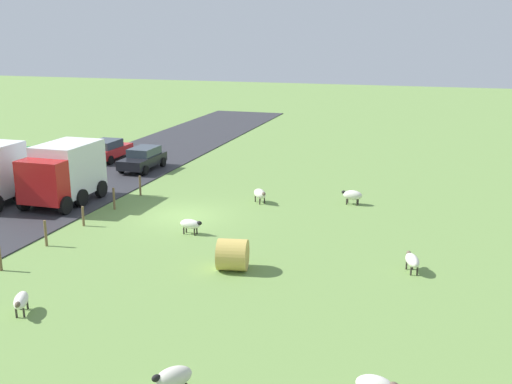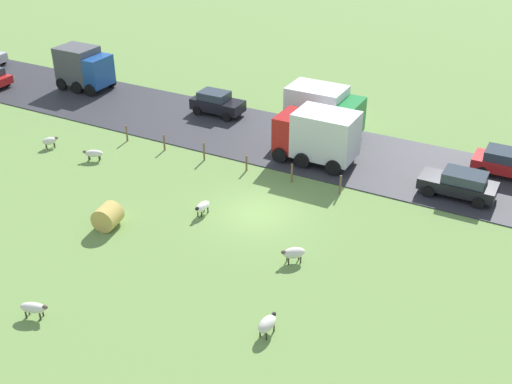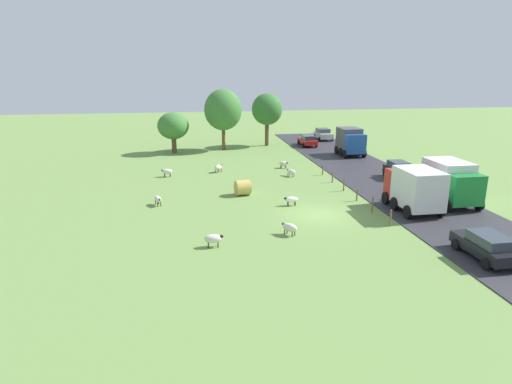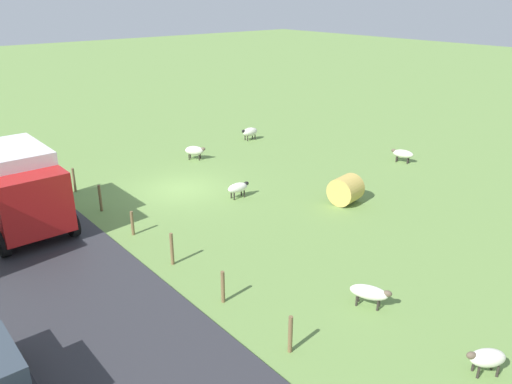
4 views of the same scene
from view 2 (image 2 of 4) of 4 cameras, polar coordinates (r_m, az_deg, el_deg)
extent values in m
plane|color=#6B8E47|center=(33.72, 0.17, -1.97)|extent=(160.00, 160.00, 0.00)
cube|color=#2D2D33|center=(40.88, 6.10, 3.86)|extent=(8.00, 80.00, 0.06)
ellipsoid|color=silver|center=(29.79, 3.48, -5.54)|extent=(1.11, 1.16, 0.53)
ellipsoid|color=brown|center=(29.60, 2.53, -5.49)|extent=(0.31, 0.31, 0.20)
cylinder|color=#2D2823|center=(29.81, 2.99, -6.35)|extent=(0.07, 0.07, 0.33)
cylinder|color=#2D2823|center=(30.04, 2.83, -6.04)|extent=(0.07, 0.07, 0.33)
cylinder|color=#2D2823|center=(29.96, 4.09, -6.19)|extent=(0.07, 0.07, 0.33)
cylinder|color=#2D2823|center=(30.19, 3.93, -5.88)|extent=(0.07, 0.07, 0.33)
ellipsoid|color=white|center=(33.52, -4.88, -1.31)|extent=(1.06, 0.53, 0.46)
ellipsoid|color=black|center=(33.14, -5.39, -1.52)|extent=(0.27, 0.20, 0.20)
cylinder|color=#2D2823|center=(33.44, -4.97, -2.07)|extent=(0.07, 0.07, 0.33)
cylinder|color=#2D2823|center=(33.57, -5.32, -1.95)|extent=(0.07, 0.07, 0.33)
cylinder|color=#2D2823|center=(33.82, -4.40, -1.65)|extent=(0.07, 0.07, 0.33)
cylinder|color=#2D2823|center=(33.95, -4.75, -1.53)|extent=(0.07, 0.07, 0.33)
ellipsoid|color=silver|center=(42.92, -18.28, 4.44)|extent=(1.03, 0.91, 0.47)
ellipsoid|color=brown|center=(42.93, -17.73, 4.70)|extent=(0.32, 0.30, 0.20)
cylinder|color=#2D2823|center=(43.20, -17.92, 4.18)|extent=(0.07, 0.07, 0.32)
cylinder|color=#2D2823|center=(42.97, -17.85, 4.05)|extent=(0.07, 0.07, 0.32)
cylinder|color=#2D2823|center=(43.14, -18.57, 4.03)|extent=(0.07, 0.07, 0.32)
cylinder|color=#2D2823|center=(42.90, -18.51, 3.90)|extent=(0.07, 0.07, 0.32)
ellipsoid|color=silver|center=(28.20, -19.63, -9.89)|extent=(0.81, 1.23, 0.46)
ellipsoid|color=brown|center=(27.90, -18.66, -9.89)|extent=(0.26, 0.30, 0.20)
cylinder|color=#2D2823|center=(28.35, -18.82, -10.37)|extent=(0.07, 0.07, 0.34)
cylinder|color=#2D2823|center=(28.19, -19.04, -10.68)|extent=(0.07, 0.07, 0.34)
cylinder|color=#2D2823|center=(28.63, -19.97, -10.17)|extent=(0.07, 0.07, 0.34)
cylinder|color=#2D2823|center=(28.46, -20.19, -10.48)|extent=(0.07, 0.07, 0.34)
ellipsoid|color=silver|center=(40.39, -14.55, 3.42)|extent=(0.92, 1.25, 0.44)
ellipsoid|color=brown|center=(40.51, -15.32, 3.54)|extent=(0.28, 0.31, 0.20)
cylinder|color=#2D2823|center=(40.52, -14.97, 2.93)|extent=(0.07, 0.07, 0.32)
cylinder|color=#2D2823|center=(40.72, -14.88, 3.08)|extent=(0.07, 0.07, 0.32)
cylinder|color=#2D2823|center=(40.34, -14.09, 2.93)|extent=(0.07, 0.07, 0.32)
cylinder|color=#2D2823|center=(40.55, -14.01, 3.08)|extent=(0.07, 0.07, 0.32)
ellipsoid|color=silver|center=(25.81, 1.02, -11.91)|extent=(1.10, 0.63, 0.55)
ellipsoid|color=black|center=(26.06, 1.62, -11.09)|extent=(0.27, 0.20, 0.20)
cylinder|color=#2D2823|center=(26.30, 1.07, -12.05)|extent=(0.07, 0.07, 0.33)
cylinder|color=#2D2823|center=(26.19, 1.65, -12.28)|extent=(0.07, 0.07, 0.33)
cylinder|color=#2D2823|center=(25.93, 0.38, -12.77)|extent=(0.07, 0.07, 0.33)
cylinder|color=#2D2823|center=(25.81, 0.96, -13.01)|extent=(0.07, 0.07, 0.33)
cylinder|color=tan|center=(33.13, -13.35, -2.19)|extent=(1.40, 1.47, 1.29)
cylinder|color=brown|center=(35.60, 7.69, 0.65)|extent=(0.12, 0.12, 1.17)
cylinder|color=brown|center=(36.60, 3.28, 1.76)|extent=(0.12, 0.12, 1.20)
cylinder|color=brown|center=(37.86, -0.87, 2.63)|extent=(0.12, 0.12, 1.00)
cylinder|color=brown|center=(39.23, -4.76, 3.71)|extent=(0.12, 0.12, 1.21)
cylinder|color=brown|center=(40.84, -8.35, 4.47)|extent=(0.12, 0.12, 1.08)
cylinder|color=brown|center=(42.58, -11.68, 5.27)|extent=(0.12, 0.12, 1.12)
cube|color=#197F33|center=(41.57, 8.61, 6.65)|extent=(2.56, 1.20, 2.30)
cube|color=silver|center=(42.26, 5.51, 7.66)|extent=(2.56, 3.69, 2.88)
cylinder|color=black|center=(43.14, 9.10, 5.81)|extent=(0.30, 0.96, 0.96)
cylinder|color=black|center=(40.92, 7.86, 4.56)|extent=(0.30, 0.96, 0.96)
cylinder|color=black|center=(43.60, 7.22, 6.22)|extent=(0.30, 0.96, 0.96)
cylinder|color=black|center=(41.41, 5.89, 5.00)|extent=(0.30, 0.96, 0.96)
cylinder|color=black|center=(44.29, 4.77, 6.73)|extent=(0.30, 0.96, 0.96)
cylinder|color=black|center=(42.14, 3.34, 5.56)|extent=(0.30, 0.96, 0.96)
cube|color=#B21919|center=(39.36, 3.03, 5.60)|extent=(2.55, 1.20, 2.30)
cube|color=silver|center=(38.38, 6.36, 5.22)|extent=(2.55, 3.70, 2.80)
cylinder|color=black|center=(38.80, 2.17, 3.38)|extent=(0.30, 0.96, 0.96)
cylinder|color=black|center=(40.89, 3.76, 4.76)|extent=(0.30, 0.96, 0.96)
cylinder|color=black|center=(38.23, 4.23, 2.90)|extent=(0.30, 0.96, 0.96)
cylinder|color=black|center=(40.35, 5.73, 4.32)|extent=(0.30, 0.96, 0.96)
cylinder|color=black|center=(37.55, 7.05, 2.23)|extent=(0.30, 0.96, 0.96)
cylinder|color=black|center=(39.71, 8.43, 3.71)|extent=(0.30, 0.96, 0.96)
cube|color=#1E4C99|center=(51.41, -14.11, 10.58)|extent=(2.41, 1.20, 2.30)
cube|color=#4C4C51|center=(52.69, -15.87, 11.10)|extent=(2.41, 2.94, 2.81)
cylinder|color=black|center=(52.62, -13.10, 9.81)|extent=(0.30, 0.96, 0.96)
cylinder|color=black|center=(50.95, -14.84, 8.94)|extent=(0.30, 0.96, 0.96)
cylinder|color=black|center=(53.47, -14.21, 9.99)|extent=(0.30, 0.96, 0.96)
cylinder|color=black|center=(51.83, -15.95, 9.13)|extent=(0.30, 0.96, 0.96)
cylinder|color=black|center=(54.53, -15.51, 10.20)|extent=(0.30, 0.96, 0.96)
cylinder|color=black|center=(52.92, -17.26, 9.36)|extent=(0.30, 0.96, 0.96)
cube|color=black|center=(36.77, 17.87, 0.57)|extent=(1.77, 4.19, 0.63)
cube|color=#333D47|center=(36.47, 18.49, 1.28)|extent=(1.56, 2.31, 0.56)
cylinder|color=black|center=(36.34, 15.42, 0.04)|extent=(0.22, 0.64, 0.64)
cylinder|color=black|center=(37.89, 16.09, 1.21)|extent=(0.22, 0.64, 0.64)
cylinder|color=black|center=(36.00, 19.58, -0.97)|extent=(0.22, 0.64, 0.64)
cylinder|color=black|center=(37.56, 20.09, 0.25)|extent=(0.22, 0.64, 0.64)
cylinder|color=black|center=(55.62, -21.67, 9.38)|extent=(0.22, 0.64, 0.64)
cylinder|color=black|center=(61.40, -22.01, 11.09)|extent=(0.22, 0.64, 0.64)
cube|color=red|center=(40.07, 22.10, 2.24)|extent=(1.89, 4.23, 0.65)
cube|color=#333D47|center=(39.84, 21.82, 3.12)|extent=(1.67, 2.33, 0.56)
cylinder|color=black|center=(41.17, 20.35, 2.81)|extent=(0.22, 0.64, 0.64)
cylinder|color=black|center=(39.46, 19.87, 1.74)|extent=(0.22, 0.64, 0.64)
cube|color=black|center=(45.91, -3.50, 7.93)|extent=(1.72, 3.81, 0.78)
cube|color=#333D47|center=(45.81, -3.84, 8.76)|extent=(1.51, 2.10, 0.56)
cylinder|color=black|center=(46.14, -1.60, 7.57)|extent=(0.22, 0.64, 0.64)
cylinder|color=black|center=(44.77, -2.70, 6.84)|extent=(0.22, 0.64, 0.64)
cylinder|color=black|center=(47.34, -4.24, 8.08)|extent=(0.22, 0.64, 0.64)
cylinder|color=black|center=(46.01, -5.38, 7.38)|extent=(0.22, 0.64, 0.64)
camera|label=1|loc=(44.30, -44.61, 10.67)|focal=42.88mm
camera|label=3|loc=(23.69, 67.51, -7.49)|focal=30.94mm
camera|label=4|loc=(50.73, -14.34, 18.89)|focal=35.32mm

